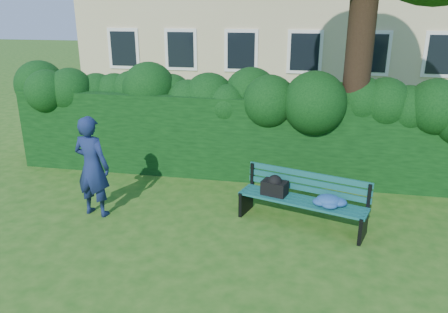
# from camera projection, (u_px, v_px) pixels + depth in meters

# --- Properties ---
(ground) EXTENTS (80.00, 80.00, 0.00)m
(ground) POSITION_uv_depth(u_px,v_px,m) (218.00, 217.00, 7.87)
(ground) COLOR #215615
(ground) RESTS_ON ground
(hedge) EXTENTS (10.00, 1.00, 1.80)m
(hedge) POSITION_uv_depth(u_px,v_px,m) (238.00, 136.00, 9.62)
(hedge) COLOR black
(hedge) RESTS_ON ground
(park_bench) EXTENTS (2.26, 1.18, 0.89)m
(park_bench) POSITION_uv_depth(u_px,v_px,m) (303.00, 197.00, 7.46)
(park_bench) COLOR #0E4748
(park_bench) RESTS_ON ground
(man_reading) EXTENTS (0.74, 0.55, 1.84)m
(man_reading) POSITION_uv_depth(u_px,v_px,m) (92.00, 167.00, 7.70)
(man_reading) COLOR navy
(man_reading) RESTS_ON ground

